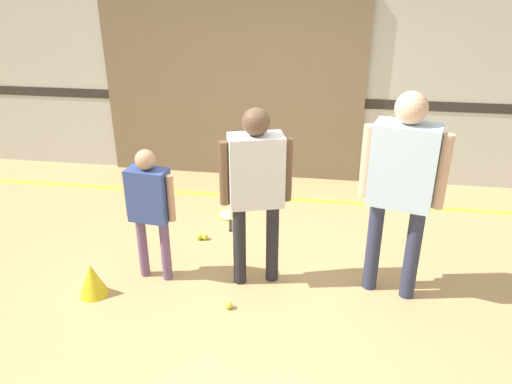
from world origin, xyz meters
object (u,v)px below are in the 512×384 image
Objects in this scene: tennis_ball_by_spare_racket at (233,215)px; tennis_ball_stray_left at (199,237)px; person_student_right at (402,176)px; tennis_ball_near_instructor at (229,305)px; racket_spare_on_floor at (230,215)px; training_cone at (92,280)px; person_instructor at (256,180)px; tennis_ball_stray_right at (205,237)px; person_student_left at (149,202)px.

tennis_ball_by_spare_racket is 0.59m from tennis_ball_stray_left.
tennis_ball_near_instructor is (-1.33, -0.45, -1.06)m from person_student_right.
tennis_ball_stray_left is (-0.22, -0.57, 0.02)m from racket_spare_on_floor.
tennis_ball_near_instructor is 1.20m from training_cone.
person_instructor reaches higher than tennis_ball_stray_right.
tennis_ball_by_spare_racket and tennis_ball_stray_left have the same top height.
person_student_left is 18.67× the size of tennis_ball_by_spare_racket.
person_student_left is 1.51m from tennis_ball_by_spare_racket.
racket_spare_on_floor is 8.50× the size of tennis_ball_by_spare_racket.
racket_spare_on_floor is 1.66m from tennis_ball_near_instructor.
person_student_left is at bearing -111.17° from tennis_ball_stray_right.
person_student_right is at bearing -35.75° from tennis_ball_by_spare_racket.
person_student_right is 26.77× the size of tennis_ball_near_instructor.
person_instructor is 24.21× the size of tennis_ball_stray_left.
racket_spare_on_floor is (-1.64, 1.19, -1.08)m from person_student_right.
person_student_right is at bearing 42.54° from racket_spare_on_floor.
tennis_ball_by_spare_racket is (-0.44, 1.16, -0.96)m from person_instructor.
tennis_ball_near_instructor is at bearing -63.63° from tennis_ball_stray_left.
tennis_ball_by_spare_racket is (0.47, 1.24, -0.73)m from person_student_left.
person_instructor reaches higher than tennis_ball_stray_left.
tennis_ball_stray_left is at bearing -169.55° from tennis_ball_stray_right.
training_cone is (-0.67, -1.05, 0.12)m from tennis_ball_stray_left.
training_cone reaches higher than tennis_ball_near_instructor.
tennis_ball_by_spare_racket is 1.83m from training_cone.
person_student_left is 0.70× the size of person_student_right.
person_student_left is 1.10m from tennis_ball_near_instructor.
person_instructor is 1.65m from training_cone.
person_student_left is 0.83m from training_cone.
racket_spare_on_floor is at bearing 74.26° from tennis_ball_stray_right.
person_student_right is at bearing 9.60° from training_cone.
tennis_ball_stray_right is (0.28, 0.72, -0.73)m from person_student_left.
tennis_ball_stray_left is at bearing 116.37° from tennis_ball_near_instructor.
tennis_ball_stray_right is at bearing -27.29° from racket_spare_on_floor.
training_cone is at bearing -40.19° from racket_spare_on_floor.
person_student_right is (1.16, 0.01, 0.10)m from person_instructor.
tennis_ball_by_spare_racket is 1.00× the size of tennis_ball_stray_right.
tennis_ball_stray_left is (0.22, 0.71, -0.73)m from person_student_left.
training_cone is (-0.45, -0.34, -0.61)m from person_student_left.
person_instructor reaches higher than tennis_ball_near_instructor.
tennis_ball_by_spare_racket is 1.00× the size of tennis_ball_stray_left.
tennis_ball_near_instructor and tennis_ball_by_spare_racket have the same top height.
tennis_ball_near_instructor is at bearing -18.91° from person_student_left.
person_instructor is 1.30× the size of person_student_left.
person_instructor is at bearing 17.21° from training_cone.
tennis_ball_stray_left is (-0.69, 0.63, -0.96)m from person_instructor.
person_instructor is at bearing 10.19° from racket_spare_on_floor.
person_student_right is at bearing -18.50° from tennis_ball_stray_left.
tennis_ball_near_instructor reaches higher than racket_spare_on_floor.
person_student_right is 2.18m from tennis_ball_stray_right.
person_student_right is at bearing 18.59° from tennis_ball_near_instructor.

